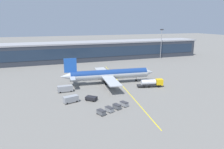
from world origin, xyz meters
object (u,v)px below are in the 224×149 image
object	(u,v)px
main_airliner	(109,74)
crew_van	(71,99)
baggage_cart_0	(101,112)
baggage_cart_2	(117,107)
fuel_tanker	(152,83)
lavatory_truck	(65,88)
baggage_cart_3	(124,104)
baggage_cart_1	(109,109)
pushback_tug	(92,98)

from	to	relation	value
main_airliner	crew_van	bearing A→B (deg)	-138.69
baggage_cart_0	baggage_cart_2	bearing A→B (deg)	22.54
fuel_tanker	crew_van	distance (m)	35.35
lavatory_truck	baggage_cart_2	xyz separation A→B (m)	(12.92, -22.39, -0.64)
main_airliner	baggage_cart_0	distance (m)	32.84
fuel_tanker	baggage_cart_3	size ratio (longest dim) A/B	3.65
baggage_cart_0	baggage_cart_1	world-z (taller)	same
main_airliner	crew_van	size ratio (longest dim) A/B	7.89
pushback_tug	crew_van	world-z (taller)	crew_van
main_airliner	baggage_cart_3	xyz separation A→B (m)	(-3.98, -26.36, -3.34)
lavatory_truck	pushback_tug	bearing A→B (deg)	-60.11
main_airliner	baggage_cart_2	size ratio (longest dim) A/B	13.96
baggage_cart_0	baggage_cart_2	xyz separation A→B (m)	(5.91, 2.45, 0.00)
baggage_cart_1	baggage_cart_3	size ratio (longest dim) A/B	1.00
crew_van	baggage_cart_1	world-z (taller)	crew_van
pushback_tug	baggage_cart_0	xyz separation A→B (m)	(-0.22, -12.26, -0.07)
fuel_tanker	baggage_cart_0	bearing A→B (deg)	-145.78
lavatory_truck	baggage_cart_3	xyz separation A→B (m)	(15.88, -21.16, -0.64)
main_airliner	pushback_tug	distance (m)	22.05
baggage_cart_1	baggage_cart_2	xyz separation A→B (m)	(2.96, 1.23, 0.00)
lavatory_truck	baggage_cart_1	size ratio (longest dim) A/B	1.92
main_airliner	crew_van	xyz separation A→B (m)	(-19.58, -17.21, -2.81)
crew_van	baggage_cart_1	size ratio (longest dim) A/B	1.77
crew_van	baggage_cart_2	distance (m)	16.36
pushback_tug	baggage_cart_1	size ratio (longest dim) A/B	1.44
fuel_tanker	crew_van	size ratio (longest dim) A/B	2.06
baggage_cart_2	baggage_cart_3	xyz separation A→B (m)	(2.96, 1.23, 0.00)
fuel_tanker	baggage_cart_3	distance (m)	24.62
pushback_tug	baggage_cart_1	xyz separation A→B (m)	(2.73, -11.03, -0.07)
main_airliner	baggage_cart_1	world-z (taller)	main_airliner
pushback_tug	fuel_tanker	bearing A→B (deg)	13.77
fuel_tanker	baggage_cart_1	world-z (taller)	fuel_tanker
main_airliner	lavatory_truck	world-z (taller)	main_airliner
pushback_tug	baggage_cart_2	xyz separation A→B (m)	(5.69, -9.81, -0.07)
main_airliner	lavatory_truck	distance (m)	20.70
fuel_tanker	pushback_tug	size ratio (longest dim) A/B	2.54
main_airliner	lavatory_truck	size ratio (longest dim) A/B	7.28
crew_van	baggage_cart_1	distance (m)	15.12
lavatory_truck	baggage_cart_1	world-z (taller)	lavatory_truck
pushback_tug	baggage_cart_3	size ratio (longest dim) A/B	1.44
crew_van	baggage_cart_2	bearing A→B (deg)	-39.36
baggage_cart_2	baggage_cart_3	bearing A→B (deg)	22.54
pushback_tug	baggage_cart_2	size ratio (longest dim) A/B	1.44
baggage_cart_3	main_airliner	bearing A→B (deg)	81.41
crew_van	baggage_cart_2	world-z (taller)	crew_van
pushback_tug	baggage_cart_0	size ratio (longest dim) A/B	1.44
fuel_tanker	baggage_cart_1	size ratio (longest dim) A/B	3.65
lavatory_truck	crew_van	xyz separation A→B (m)	(0.28, -12.01, -0.11)
baggage_cart_2	baggage_cart_0	bearing A→B (deg)	-157.46
crew_van	baggage_cart_3	distance (m)	18.09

